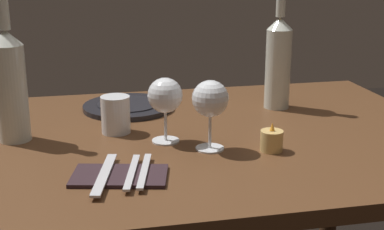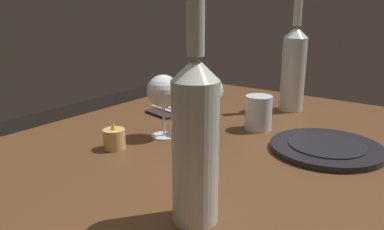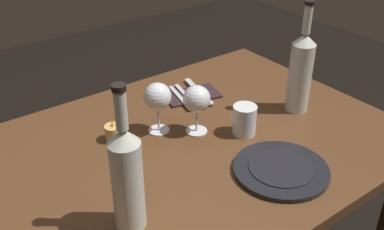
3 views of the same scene
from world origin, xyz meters
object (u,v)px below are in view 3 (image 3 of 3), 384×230
object	(u,v)px
wine_bottle_second	(301,70)
votive_candle	(114,133)
water_tumbler	(244,121)
folded_napkin	(192,95)
wine_bottle	(127,176)
table_knife	(198,91)
wine_glass_left	(197,100)
wine_glass_right	(158,98)
fork_inner	(186,95)
fork_outer	(180,97)
dinner_plate	(281,170)

from	to	relation	value
wine_bottle_second	votive_candle	size ratio (longest dim) A/B	5.46
water_tumbler	folded_napkin	world-z (taller)	water_tumbler
wine_bottle	table_knife	bearing A→B (deg)	38.90
wine_glass_left	wine_glass_right	bearing A→B (deg)	141.19
wine_glass_left	fork_inner	xyz separation A→B (m)	(0.10, 0.19, -0.10)
folded_napkin	fork_inner	xyz separation A→B (m)	(-0.02, 0.00, 0.01)
wine_bottle_second	fork_inner	xyz separation A→B (m)	(-0.25, 0.28, -0.13)
wine_glass_left	fork_outer	world-z (taller)	wine_glass_left
wine_glass_left	wine_bottle	size ratio (longest dim) A/B	0.43
votive_candle	wine_glass_right	bearing A→B (deg)	-16.18
votive_candle	fork_inner	world-z (taller)	votive_candle
dinner_plate	folded_napkin	bearing A→B (deg)	82.24
wine_bottle_second	fork_outer	distance (m)	0.41
fork_outer	table_knife	size ratio (longest dim) A/B	0.85
dinner_plate	fork_inner	size ratio (longest dim) A/B	1.45
wine_glass_right	wine_bottle_second	bearing A→B (deg)	-19.81
wine_bottle	wine_bottle_second	bearing A→B (deg)	10.92
wine_glass_right	table_knife	size ratio (longest dim) A/B	0.77
fork_inner	table_knife	distance (m)	0.05
wine_bottle_second	votive_candle	world-z (taller)	wine_bottle_second
wine_bottle	fork_outer	bearing A→B (deg)	43.66
dinner_plate	folded_napkin	world-z (taller)	dinner_plate
wine_glass_right	table_knife	xyz separation A→B (m)	(0.25, 0.12, -0.11)
wine_bottle_second	votive_candle	distance (m)	0.62
table_knife	wine_glass_right	bearing A→B (deg)	-153.83
fork_inner	fork_outer	size ratio (longest dim) A/B	1.00
folded_napkin	water_tumbler	bearing A→B (deg)	-93.25
wine_glass_left	dinner_plate	distance (m)	0.32
wine_glass_left	votive_candle	bearing A→B (deg)	153.58
dinner_plate	fork_inner	world-z (taller)	dinner_plate
wine_bottle	dinner_plate	world-z (taller)	wine_bottle
dinner_plate	votive_candle	bearing A→B (deg)	124.85
table_knife	votive_candle	bearing A→B (deg)	-167.83
water_tumbler	fork_outer	distance (m)	0.29
water_tumbler	votive_candle	xyz separation A→B (m)	(-0.33, 0.20, -0.02)
wine_glass_right	folded_napkin	bearing A→B (deg)	29.23
water_tumbler	votive_candle	distance (m)	0.39
water_tumbler	wine_glass_right	bearing A→B (deg)	140.40
dinner_plate	wine_bottle_second	bearing A→B (deg)	35.72
wine_glass_right	water_tumbler	bearing A→B (deg)	-39.60
wine_glass_right	votive_candle	xyz separation A→B (m)	(-0.13, 0.04, -0.09)
wine_glass_right	votive_candle	size ratio (longest dim) A/B	2.42
wine_glass_left	fork_inner	world-z (taller)	wine_glass_left
wine_bottle	fork_inner	size ratio (longest dim) A/B	2.02
wine_bottle	fork_outer	size ratio (longest dim) A/B	2.02
wine_bottle	dinner_plate	distance (m)	0.45
wine_bottle_second	votive_candle	xyz separation A→B (m)	(-0.58, 0.20, -0.12)
fork_inner	folded_napkin	bearing A→B (deg)	-0.00
wine_bottle_second	water_tumbler	size ratio (longest dim) A/B	3.92
dinner_plate	table_knife	world-z (taller)	dinner_plate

